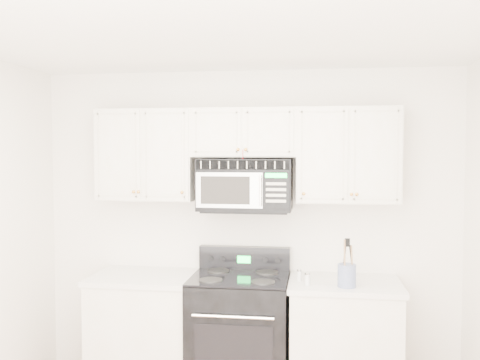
# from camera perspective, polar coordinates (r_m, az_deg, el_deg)

# --- Properties ---
(room) EXTENTS (3.51, 3.51, 2.61)m
(room) POSITION_cam_1_polar(r_m,az_deg,el_deg) (2.85, -3.78, -9.65)
(room) COLOR brown
(room) RESTS_ON ground
(base_cabinet_left) EXTENTS (0.86, 0.65, 0.92)m
(base_cabinet_left) POSITION_cam_1_polar(r_m,az_deg,el_deg) (4.63, -9.98, -15.87)
(base_cabinet_left) COLOR silver
(base_cabinet_left) RESTS_ON ground
(base_cabinet_right) EXTENTS (0.86, 0.65, 0.92)m
(base_cabinet_right) POSITION_cam_1_polar(r_m,az_deg,el_deg) (4.42, 11.05, -16.79)
(base_cabinet_right) COLOR silver
(base_cabinet_right) RESTS_ON ground
(range) EXTENTS (0.77, 0.70, 1.12)m
(range) POSITION_cam_1_polar(r_m,az_deg,el_deg) (4.43, -0.02, -15.91)
(range) COLOR black
(range) RESTS_ON ground
(upper_cabinets) EXTENTS (2.44, 0.37, 0.75)m
(upper_cabinets) POSITION_cam_1_polar(r_m,az_deg,el_deg) (4.34, 0.54, 3.18)
(upper_cabinets) COLOR silver
(upper_cabinets) RESTS_ON ground
(microwave) EXTENTS (0.75, 0.43, 0.42)m
(microwave) POSITION_cam_1_polar(r_m,az_deg,el_deg) (4.32, 0.57, -0.48)
(microwave) COLOR black
(microwave) RESTS_ON ground
(utensil_crock) EXTENTS (0.14, 0.14, 0.36)m
(utensil_crock) POSITION_cam_1_polar(r_m,az_deg,el_deg) (4.10, 11.33, -9.88)
(utensil_crock) COLOR slate
(utensil_crock) RESTS_ON base_cabinet_right
(shaker_salt) EXTENTS (0.04, 0.04, 0.09)m
(shaker_salt) POSITION_cam_1_polar(r_m,az_deg,el_deg) (4.23, 6.34, -10.04)
(shaker_salt) COLOR silver
(shaker_salt) RESTS_ON base_cabinet_right
(shaker_pepper) EXTENTS (0.04, 0.04, 0.10)m
(shaker_pepper) POSITION_cam_1_polar(r_m,az_deg,el_deg) (4.11, 7.20, -10.41)
(shaker_pepper) COLOR silver
(shaker_pepper) RESTS_ON base_cabinet_right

